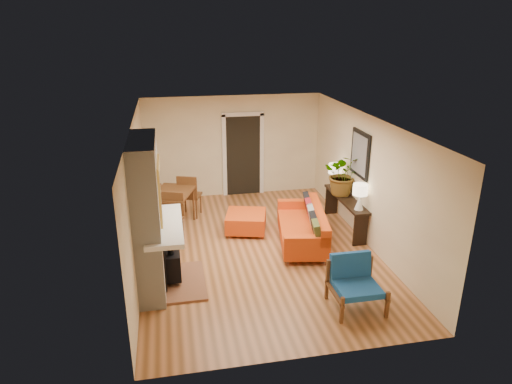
% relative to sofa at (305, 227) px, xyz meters
% --- Properties ---
extents(room_shell, '(6.50, 6.50, 6.50)m').
position_rel_sofa_xyz_m(room_shell, '(-0.41, 2.53, 0.89)').
color(room_shell, '#BE7849').
rests_on(room_shell, ground).
extents(fireplace, '(1.09, 1.68, 2.60)m').
position_rel_sofa_xyz_m(fireplace, '(-3.02, -1.11, 0.89)').
color(fireplace, white).
rests_on(fireplace, ground).
extents(sofa, '(1.21, 2.15, 0.80)m').
position_rel_sofa_xyz_m(sofa, '(0.00, 0.00, 0.00)').
color(sofa, silver).
rests_on(sofa, ground).
extents(ottoman, '(1.01, 1.01, 0.42)m').
position_rel_sofa_xyz_m(ottoman, '(-1.11, 0.76, -0.11)').
color(ottoman, silver).
rests_on(ottoman, ground).
extents(blue_chair, '(0.78, 0.77, 0.82)m').
position_rel_sofa_xyz_m(blue_chair, '(0.11, -2.28, 0.09)').
color(blue_chair, brown).
rests_on(blue_chair, ground).
extents(dining_table, '(1.25, 1.96, 1.03)m').
position_rel_sofa_xyz_m(dining_table, '(-2.55, 1.23, 0.33)').
color(dining_table, brown).
rests_on(dining_table, ground).
extents(console_table, '(0.34, 1.85, 0.72)m').
position_rel_sofa_xyz_m(console_table, '(1.05, 0.50, 0.23)').
color(console_table, black).
rests_on(console_table, ground).
extents(lamp_near, '(0.30, 0.30, 0.54)m').
position_rel_sofa_xyz_m(lamp_near, '(1.05, -0.18, 0.71)').
color(lamp_near, white).
rests_on(lamp_near, console_table).
extents(lamp_far, '(0.30, 0.30, 0.54)m').
position_rel_sofa_xyz_m(lamp_far, '(1.05, 1.25, 0.71)').
color(lamp_far, white).
rests_on(lamp_far, console_table).
extents(houseplant, '(1.02, 0.94, 0.94)m').
position_rel_sofa_xyz_m(houseplant, '(1.04, 0.71, 0.84)').
color(houseplant, '#1E5919').
rests_on(houseplant, console_table).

